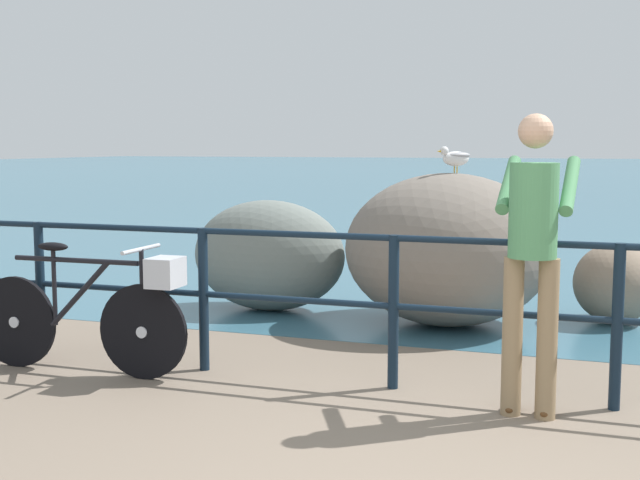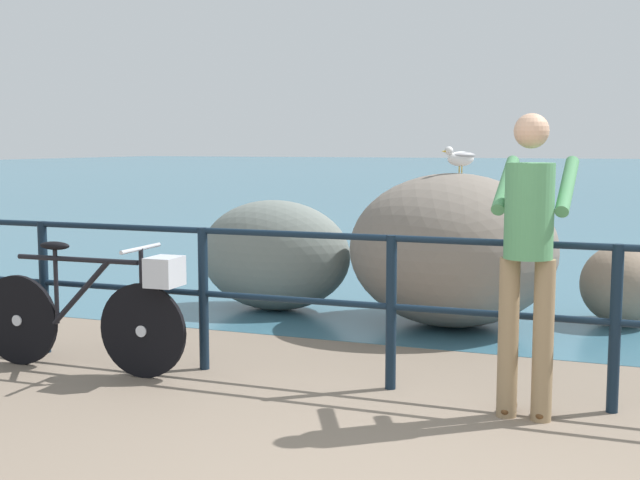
{
  "view_description": "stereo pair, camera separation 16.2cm",
  "coord_description": "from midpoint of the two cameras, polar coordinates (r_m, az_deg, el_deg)",
  "views": [
    {
      "loc": [
        0.61,
        -3.15,
        1.61
      ],
      "look_at": [
        -1.34,
        2.49,
        0.92
      ],
      "focal_mm": 46.92,
      "sensor_mm": 36.0,
      "label": 1
    },
    {
      "loc": [
        0.76,
        -3.1,
        1.61
      ],
      "look_at": [
        -1.34,
        2.49,
        0.92
      ],
      "focal_mm": 46.92,
      "sensor_mm": 36.0,
      "label": 2
    }
  ],
  "objects": [
    {
      "name": "ground_plane",
      "position": [
        23.19,
        18.87,
        2.12
      ],
      "size": [
        120.0,
        120.0,
        0.1
      ],
      "primitive_type": "cube",
      "color": "#756656"
    },
    {
      "name": "sea_surface",
      "position": [
        51.39,
        19.89,
        4.39
      ],
      "size": [
        120.0,
        90.0,
        0.01
      ],
      "primitive_type": "cube",
      "color": "#38667A",
      "rests_on": "ground_plane"
    },
    {
      "name": "promenade_railing",
      "position": [
        5.35,
        12.92,
        -4.03
      ],
      "size": [
        9.75,
        0.07,
        1.02
      ],
      "color": "black",
      "rests_on": "ground_plane"
    },
    {
      "name": "bicycle",
      "position": [
        6.05,
        -14.27,
        -4.51
      ],
      "size": [
        1.7,
        0.48,
        0.92
      ],
      "rotation": [
        0.0,
        0.0,
        0.01
      ],
      "color": "black",
      "rests_on": "ground_plane"
    },
    {
      "name": "person_at_railing",
      "position": [
        5.0,
        14.95,
        -0.71
      ],
      "size": [
        0.46,
        0.64,
        1.78
      ],
      "rotation": [
        0.0,
        0.0,
        1.53
      ],
      "color": "#8C7251",
      "rests_on": "ground_plane"
    },
    {
      "name": "breakwater_boulder_main",
      "position": [
        7.49,
        9.64,
        -0.66
      ],
      "size": [
        1.83,
        1.74,
        1.35
      ],
      "color": "slate",
      "rests_on": "ground"
    },
    {
      "name": "breakwater_boulder_left",
      "position": [
        8.1,
        -2.55,
        -1.04
      ],
      "size": [
        1.52,
        0.97,
        1.07
      ],
      "color": "slate",
      "rests_on": "ground"
    },
    {
      "name": "breakwater_boulder_right",
      "position": [
        7.97,
        20.48,
        -2.85
      ],
      "size": [
        0.74,
        0.83,
        0.72
      ],
      "color": "#816E5B",
      "rests_on": "ground"
    },
    {
      "name": "seagull",
      "position": [
        7.42,
        10.17,
        5.58
      ],
      "size": [
        0.3,
        0.28,
        0.23
      ],
      "rotation": [
        0.0,
        0.0,
        3.88
      ],
      "color": "gold",
      "rests_on": "breakwater_boulder_main"
    }
  ]
}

